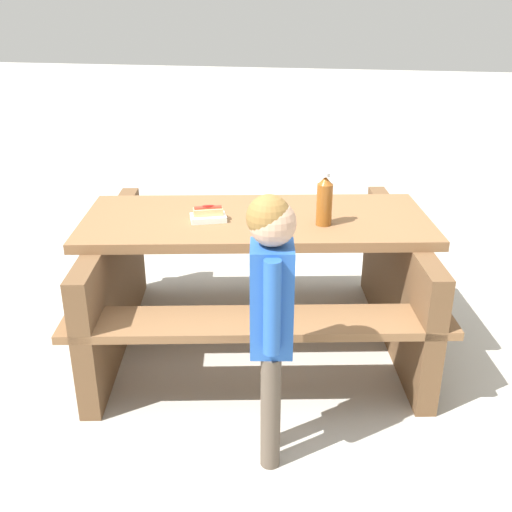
{
  "coord_description": "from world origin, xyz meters",
  "views": [
    {
      "loc": [
        -0.57,
        2.88,
        1.79
      ],
      "look_at": [
        0.0,
        0.0,
        0.52
      ],
      "focal_mm": 41.77,
      "sensor_mm": 36.0,
      "label": 1
    }
  ],
  "objects_px": {
    "picnic_table": "(256,270)",
    "hotdog_tray": "(208,215)",
    "soda_bottle": "(324,201)",
    "child_in_coat": "(271,300)"
  },
  "relations": [
    {
      "from": "picnic_table",
      "to": "child_in_coat",
      "type": "distance_m",
      "value": 0.98
    },
    {
      "from": "hotdog_tray",
      "to": "child_in_coat",
      "type": "bearing_deg",
      "value": 120.41
    },
    {
      "from": "picnic_table",
      "to": "hotdog_tray",
      "type": "distance_m",
      "value": 0.42
    },
    {
      "from": "hotdog_tray",
      "to": "picnic_table",
      "type": "bearing_deg",
      "value": -154.22
    },
    {
      "from": "child_in_coat",
      "to": "hotdog_tray",
      "type": "bearing_deg",
      "value": -59.59
    },
    {
      "from": "picnic_table",
      "to": "hotdog_tray",
      "type": "height_order",
      "value": "hotdog_tray"
    },
    {
      "from": "hotdog_tray",
      "to": "soda_bottle",
      "type": "bearing_deg",
      "value": -174.44
    },
    {
      "from": "child_in_coat",
      "to": "picnic_table",
      "type": "bearing_deg",
      "value": -75.31
    },
    {
      "from": "soda_bottle",
      "to": "hotdog_tray",
      "type": "xyz_separation_m",
      "value": [
        0.58,
        0.06,
        -0.09
      ]
    },
    {
      "from": "picnic_table",
      "to": "soda_bottle",
      "type": "xyz_separation_m",
      "value": [
        -0.36,
        0.05,
        0.43
      ]
    }
  ]
}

